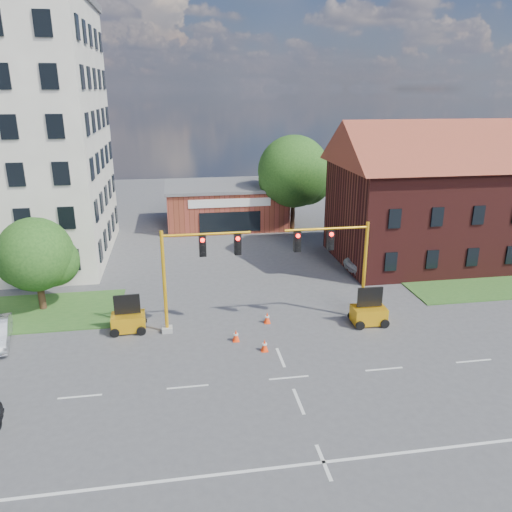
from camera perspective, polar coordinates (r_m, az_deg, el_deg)
name	(u,v)px	position (r m, az deg, el deg)	size (l,w,h in m)	color
ground	(289,378)	(25.58, 3.78, -13.71)	(120.00, 120.00, 0.00)	#434346
grass_verge_ne	(505,288)	(40.25, 26.55, -3.25)	(14.00, 4.00, 0.08)	#27521E
lane_markings	(304,414)	(23.17, 5.51, -17.58)	(60.00, 36.00, 0.01)	silver
brick_shop	(226,204)	(52.54, -3.48, 5.90)	(12.40, 8.40, 4.30)	maroon
townhouse_row	(462,189)	(44.32, 22.51, 7.13)	(21.00, 11.00, 11.50)	#431614
tree_large	(297,174)	(50.21, 4.71, 9.34)	(7.46, 7.11, 9.46)	#372014
tree_nw_front	(40,256)	(34.28, -23.45, -0.03)	(4.91, 4.68, 6.12)	#372014
signal_mast_west	(193,268)	(28.73, -7.24, -1.37)	(5.30, 0.60, 6.20)	gray
signal_mast_east	(339,260)	(30.24, 9.47, -0.46)	(5.30, 0.60, 6.20)	gray
trailer_west	(128,320)	(30.57, -14.38, -7.13)	(1.99, 1.37, 2.20)	#FFB215
trailer_east	(369,313)	(31.24, 12.75, -6.38)	(2.01, 1.35, 2.27)	#FFB215
cone_a	(265,345)	(27.67, 0.98, -10.17)	(0.40, 0.40, 0.70)	#FF3A0D
cone_b	(236,336)	(28.69, -2.31, -9.07)	(0.40, 0.40, 0.70)	#FF3A0D
cone_c	(267,318)	(30.75, 1.29, -7.08)	(0.40, 0.40, 0.70)	#FF3A0D
cone_d	(366,304)	(33.44, 12.50, -5.35)	(0.40, 0.40, 0.70)	#FF3A0D
pickup_white	(379,262)	(40.21, 13.89, -0.71)	(2.47, 5.36, 1.49)	silver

